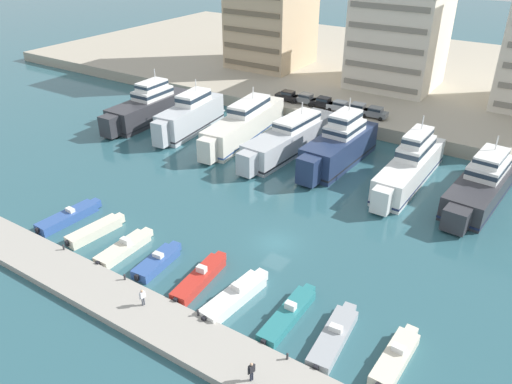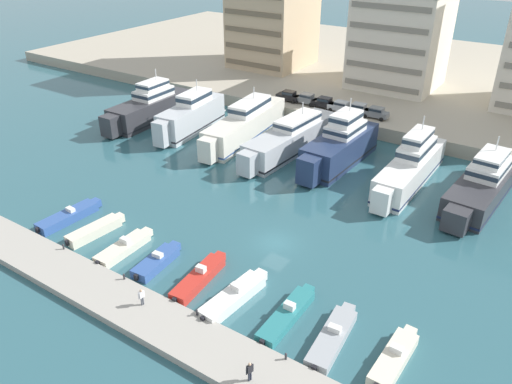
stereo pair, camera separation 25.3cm
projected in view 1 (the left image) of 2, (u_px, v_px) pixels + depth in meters
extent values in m
plane|color=#2D5B66|center=(276.00, 243.00, 52.61)|extent=(400.00, 400.00, 0.00)
cube|color=#ADA38E|center=(447.00, 80.00, 101.53)|extent=(180.00, 70.00, 2.09)
cube|color=#A8A399|center=(177.00, 331.00, 40.88)|extent=(120.00, 4.80, 0.70)
cube|color=#333338|center=(149.00, 110.00, 83.29)|extent=(4.95, 15.63, 3.78)
cube|color=#333338|center=(110.00, 126.00, 76.70)|extent=(2.58, 2.36, 3.21)
cube|color=black|center=(150.00, 117.00, 83.89)|extent=(5.00, 15.78, 0.24)
cube|color=white|center=(152.00, 93.00, 82.89)|extent=(3.74, 6.60, 1.47)
cube|color=#233342|center=(152.00, 92.00, 82.82)|extent=(3.78, 6.67, 0.53)
cube|color=white|center=(152.00, 85.00, 82.23)|extent=(2.91, 5.15, 1.27)
cube|color=#233342|center=(152.00, 84.00, 82.17)|extent=(2.95, 5.20, 0.46)
cylinder|color=silver|center=(155.00, 74.00, 82.22)|extent=(0.16, 0.16, 1.80)
cube|color=#333338|center=(181.00, 102.00, 89.81)|extent=(3.94, 0.99, 0.20)
cube|color=silver|center=(191.00, 118.00, 79.24)|extent=(5.08, 14.29, 4.39)
cube|color=silver|center=(161.00, 134.00, 73.11)|extent=(2.23, 2.06, 3.73)
cube|color=black|center=(191.00, 126.00, 79.93)|extent=(5.13, 14.43, 0.24)
cube|color=white|center=(193.00, 97.00, 78.59)|extent=(3.47, 6.13, 1.70)
cube|color=#233342|center=(193.00, 96.00, 78.51)|extent=(3.52, 6.20, 0.61)
cylinder|color=silver|center=(196.00, 85.00, 78.43)|extent=(0.16, 0.16, 1.80)
cube|color=silver|center=(216.00, 110.00, 85.50)|extent=(3.25, 1.20, 0.20)
cube|color=silver|center=(245.00, 126.00, 76.81)|extent=(5.68, 19.65, 3.91)
cube|color=silver|center=(207.00, 150.00, 68.58)|extent=(2.36, 2.18, 3.32)
cube|color=#334C7F|center=(245.00, 134.00, 77.42)|extent=(5.74, 19.85, 0.24)
cube|color=white|center=(249.00, 106.00, 76.58)|extent=(3.81, 8.38, 1.68)
cube|color=#233342|center=(249.00, 105.00, 76.50)|extent=(3.86, 8.47, 0.60)
cylinder|color=silver|center=(253.00, 93.00, 76.69)|extent=(0.16, 0.16, 1.80)
cube|color=silver|center=(274.00, 112.00, 85.06)|extent=(3.45, 1.20, 0.20)
cube|color=silver|center=(291.00, 139.00, 72.55)|extent=(5.41, 19.22, 3.60)
cube|color=silver|center=(247.00, 164.00, 65.21)|extent=(2.42, 2.23, 3.06)
cube|color=black|center=(291.00, 147.00, 73.12)|extent=(5.46, 19.41, 0.24)
cube|color=white|center=(297.00, 121.00, 72.36)|extent=(3.77, 8.17, 1.31)
cube|color=#233342|center=(297.00, 120.00, 72.30)|extent=(3.81, 8.25, 0.47)
cylinder|color=silver|center=(302.00, 108.00, 72.45)|extent=(0.16, 0.16, 1.80)
cube|color=silver|center=(325.00, 125.00, 79.90)|extent=(3.59, 1.13, 0.20)
cube|color=navy|center=(339.00, 149.00, 68.80)|extent=(5.29, 14.76, 4.14)
cube|color=navy|center=(309.00, 170.00, 62.83)|extent=(2.66, 2.44, 3.52)
cube|color=black|center=(339.00, 158.00, 69.45)|extent=(5.35, 14.91, 0.24)
cube|color=white|center=(345.00, 128.00, 68.24)|extent=(3.90, 6.27, 1.43)
cube|color=#233342|center=(345.00, 127.00, 68.17)|extent=(3.95, 6.34, 0.51)
cube|color=white|center=(346.00, 118.00, 67.53)|extent=(3.04, 4.89, 1.50)
cube|color=#233342|center=(346.00, 117.00, 67.46)|extent=(3.08, 4.94, 0.54)
cylinder|color=silver|center=(350.00, 104.00, 67.39)|extent=(0.16, 0.16, 1.80)
cube|color=navy|center=(363.00, 138.00, 74.76)|extent=(3.99, 1.07, 0.20)
cube|color=white|center=(410.00, 170.00, 63.86)|extent=(4.06, 17.33, 3.44)
cube|color=white|center=(382.00, 200.00, 56.94)|extent=(2.11, 1.93, 2.92)
cube|color=#192347|center=(408.00, 178.00, 64.40)|extent=(4.10, 17.50, 0.24)
cube|color=white|center=(416.00, 148.00, 63.55)|extent=(3.07, 7.30, 1.74)
cube|color=#233342|center=(416.00, 147.00, 63.47)|extent=(3.11, 7.37, 0.63)
cube|color=white|center=(418.00, 137.00, 62.79)|extent=(2.39, 5.69, 1.39)
cube|color=#233342|center=(418.00, 136.00, 62.73)|extent=(2.42, 5.75, 0.50)
cylinder|color=silver|center=(423.00, 122.00, 62.81)|extent=(0.16, 0.16, 1.80)
cube|color=white|center=(430.00, 152.00, 70.82)|extent=(3.23, 0.95, 0.20)
cube|color=#333338|center=(482.00, 187.00, 60.36)|extent=(6.04, 16.91, 2.97)
cube|color=#333338|center=(456.00, 219.00, 53.85)|extent=(2.78, 2.56, 2.53)
cube|color=#192347|center=(480.00, 194.00, 60.82)|extent=(6.10, 17.08, 0.24)
cube|color=white|center=(489.00, 167.00, 60.13)|extent=(4.23, 7.24, 1.52)
cube|color=#233342|center=(489.00, 166.00, 60.06)|extent=(4.28, 7.31, 0.55)
cube|color=white|center=(491.00, 157.00, 59.49)|extent=(3.30, 5.65, 1.13)
cube|color=#233342|center=(492.00, 156.00, 59.44)|extent=(3.34, 5.70, 0.41)
cylinder|color=silver|center=(497.00, 143.00, 59.51)|extent=(0.16, 0.16, 1.80)
cube|color=#333338|center=(500.00, 167.00, 66.73)|extent=(4.07, 1.22, 0.20)
cube|color=#33569E|center=(67.00, 217.00, 56.12)|extent=(2.28, 7.16, 1.02)
cube|color=#33569E|center=(96.00, 203.00, 58.88)|extent=(1.09, 0.91, 0.87)
cube|color=silver|center=(70.00, 210.00, 56.14)|extent=(1.07, 0.66, 0.42)
cube|color=#283847|center=(72.00, 208.00, 56.31)|extent=(0.95, 0.13, 0.25)
cube|color=black|center=(37.00, 231.00, 53.43)|extent=(0.37, 0.30, 0.60)
cube|color=beige|center=(94.00, 231.00, 53.59)|extent=(2.24, 6.27, 1.08)
cube|color=beige|center=(120.00, 218.00, 55.90)|extent=(0.96, 0.82, 0.92)
cube|color=black|center=(67.00, 243.00, 51.31)|extent=(0.39, 0.32, 0.60)
cube|color=beige|center=(123.00, 249.00, 50.93)|extent=(1.98, 6.27, 0.86)
cube|color=beige|center=(147.00, 233.00, 53.52)|extent=(1.05, 0.87, 0.73)
cube|color=silver|center=(125.00, 241.00, 50.93)|extent=(1.05, 0.61, 0.56)
cube|color=#283847|center=(127.00, 239.00, 51.10)|extent=(0.95, 0.09, 0.34)
cube|color=black|center=(98.00, 264.00, 48.41)|extent=(0.36, 0.29, 0.60)
cube|color=#33569E|center=(156.00, 263.00, 48.81)|extent=(2.27, 5.49, 0.94)
cube|color=#33569E|center=(175.00, 247.00, 51.15)|extent=(1.08, 0.91, 0.80)
cube|color=silver|center=(158.00, 255.00, 48.79)|extent=(1.06, 0.68, 0.42)
cube|color=#283847|center=(160.00, 253.00, 48.98)|extent=(0.93, 0.15, 0.25)
cube|color=black|center=(137.00, 278.00, 46.54)|extent=(0.38, 0.31, 0.60)
cube|color=red|center=(199.00, 279.00, 46.59)|extent=(2.32, 7.15, 0.99)
cube|color=red|center=(220.00, 257.00, 49.56)|extent=(0.99, 0.84, 0.84)
cube|color=silver|center=(202.00, 269.00, 46.61)|extent=(0.98, 0.68, 0.60)
cube|color=#283847|center=(203.00, 267.00, 46.78)|extent=(0.84, 0.16, 0.36)
cube|color=black|center=(175.00, 301.00, 43.66)|extent=(0.38, 0.31, 0.60)
cube|color=white|center=(233.00, 298.00, 44.23)|extent=(2.55, 7.36, 1.07)
cube|color=white|center=(261.00, 276.00, 46.96)|extent=(1.11, 0.94, 0.91)
cube|color=silver|center=(237.00, 287.00, 44.20)|extent=(1.09, 0.69, 0.59)
cube|color=#283847|center=(239.00, 285.00, 44.35)|extent=(0.95, 0.17, 0.36)
cube|color=black|center=(204.00, 320.00, 41.56)|extent=(0.38, 0.31, 0.60)
cube|color=teal|center=(287.00, 316.00, 42.34)|extent=(1.76, 7.29, 0.87)
cube|color=teal|center=(309.00, 290.00, 45.27)|extent=(0.95, 0.78, 0.74)
cube|color=silver|center=(291.00, 306.00, 42.38)|extent=(0.95, 0.61, 0.59)
cube|color=#283847|center=(292.00, 303.00, 42.55)|extent=(0.86, 0.09, 0.36)
cube|color=black|center=(263.00, 343.00, 39.45)|extent=(0.36, 0.28, 0.60)
cube|color=#9EA3A8|center=(333.00, 338.00, 40.08)|extent=(2.44, 7.08, 0.88)
cube|color=#9EA3A8|center=(349.00, 309.00, 43.05)|extent=(1.11, 0.93, 0.75)
cube|color=silver|center=(336.00, 328.00, 40.16)|extent=(1.09, 0.68, 0.46)
cube|color=#283847|center=(337.00, 325.00, 40.34)|extent=(0.95, 0.15, 0.28)
cube|color=black|center=(315.00, 369.00, 37.20)|extent=(0.38, 0.31, 0.60)
cube|color=beige|center=(395.00, 359.00, 38.13)|extent=(1.99, 6.25, 0.97)
cube|color=beige|center=(411.00, 332.00, 40.59)|extent=(1.00, 0.83, 0.83)
cube|color=silver|center=(398.00, 349.00, 38.10)|extent=(0.99, 0.64, 0.50)
cube|color=#283847|center=(400.00, 346.00, 38.27)|extent=(0.88, 0.11, 0.30)
cube|color=black|center=(287.00, 97.00, 86.51)|extent=(4.15, 1.83, 0.80)
cube|color=black|center=(288.00, 93.00, 86.08)|extent=(2.15, 1.63, 0.68)
cube|color=#1E2833|center=(288.00, 93.00, 86.08)|extent=(2.11, 1.64, 0.37)
cylinder|color=black|center=(278.00, 99.00, 86.68)|extent=(0.65, 0.24, 0.64)
cylinder|color=black|center=(283.00, 97.00, 87.95)|extent=(0.65, 0.24, 0.64)
cylinder|color=black|center=(292.00, 102.00, 85.45)|extent=(0.65, 0.24, 0.64)
cylinder|color=black|center=(296.00, 99.00, 86.72)|extent=(0.65, 0.24, 0.64)
cube|color=slate|center=(305.00, 100.00, 85.17)|extent=(4.11, 1.74, 0.80)
cube|color=slate|center=(306.00, 96.00, 84.74)|extent=(2.11, 1.58, 0.68)
cube|color=#1E2833|center=(306.00, 96.00, 84.74)|extent=(2.07, 1.59, 0.37)
cylinder|color=black|center=(296.00, 102.00, 85.40)|extent=(0.64, 0.23, 0.64)
cylinder|color=black|center=(300.00, 99.00, 86.64)|extent=(0.64, 0.23, 0.64)
cylinder|color=black|center=(310.00, 105.00, 84.09)|extent=(0.64, 0.23, 0.64)
cylinder|color=black|center=(314.00, 102.00, 85.33)|extent=(0.64, 0.23, 0.64)
cube|color=black|center=(323.00, 103.00, 83.46)|extent=(4.12, 1.75, 0.80)
cube|color=black|center=(324.00, 99.00, 83.03)|extent=(2.12, 1.59, 0.68)
cube|color=#1E2833|center=(324.00, 99.00, 83.03)|extent=(2.08, 1.60, 0.37)
cylinder|color=black|center=(313.00, 106.00, 83.69)|extent=(0.64, 0.23, 0.64)
cylinder|color=black|center=(318.00, 103.00, 84.93)|extent=(0.64, 0.23, 0.64)
cylinder|color=black|center=(328.00, 109.00, 82.37)|extent=(0.64, 0.23, 0.64)
cylinder|color=black|center=(332.00, 106.00, 83.61)|extent=(0.64, 0.23, 0.64)
cube|color=#B7BCC1|center=(339.00, 107.00, 81.70)|extent=(4.13, 1.77, 0.80)
cube|color=#B7BCC1|center=(341.00, 103.00, 81.27)|extent=(2.13, 1.60, 0.68)
cube|color=#1E2833|center=(341.00, 103.00, 81.27)|extent=(2.09, 1.61, 0.37)
cylinder|color=black|center=(330.00, 110.00, 81.94)|extent=(0.64, 0.23, 0.64)
cylinder|color=black|center=(334.00, 107.00, 83.18)|extent=(0.64, 0.23, 0.64)
cylinder|color=black|center=(345.00, 113.00, 80.62)|extent=(0.64, 0.23, 0.64)
cylinder|color=black|center=(349.00, 110.00, 81.85)|extent=(0.64, 0.23, 0.64)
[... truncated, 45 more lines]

